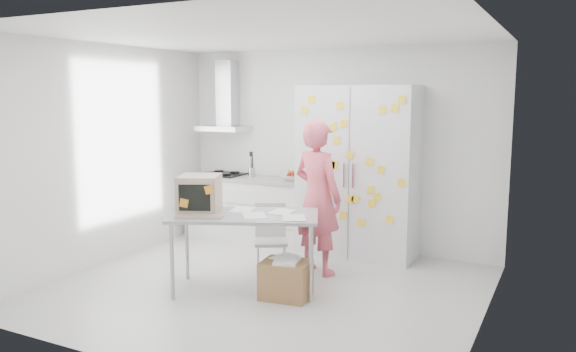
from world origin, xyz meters
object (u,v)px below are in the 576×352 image
at_px(desk, 216,204).
at_px(chair, 271,235).
at_px(person, 318,198).
at_px(cardboard_box, 286,279).

relative_size(desk, chair, 2.07).
distance_m(person, desk, 1.24).
bearing_deg(desk, person, 29.56).
relative_size(person, desk, 1.04).
xyz_separation_m(desk, cardboard_box, (0.80, 0.07, -0.73)).
xyz_separation_m(chair, cardboard_box, (0.51, -0.62, -0.27)).
relative_size(person, chair, 2.16).
xyz_separation_m(person, cardboard_box, (0.05, -0.92, -0.70)).
xyz_separation_m(desk, chair, (0.29, 0.69, -0.46)).
bearing_deg(desk, chair, 43.95).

